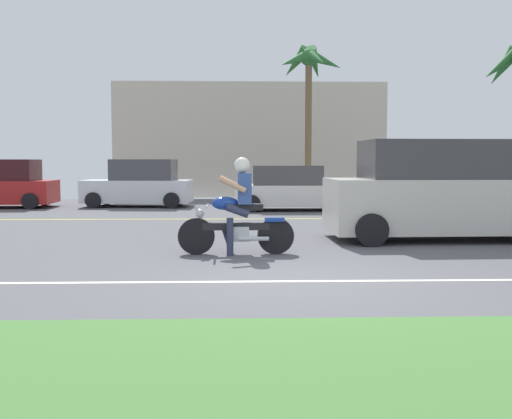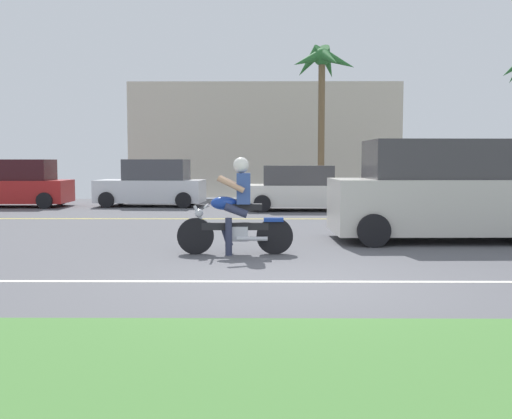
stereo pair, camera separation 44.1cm
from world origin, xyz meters
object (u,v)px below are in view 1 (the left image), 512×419
parked_car_3 (445,185)px  palm_tree_1 (309,72)px  motorcyclist (237,214)px  suv_nearby (440,192)px  parked_car_1 (140,185)px  parked_car_2 (292,189)px

parked_car_3 → palm_tree_1: size_ratio=0.74×
motorcyclist → parked_car_3: size_ratio=0.46×
palm_tree_1 → parked_car_3: bearing=-19.8°
parked_car_3 → suv_nearby: bearing=-109.8°
parked_car_3 → parked_car_1: bearing=177.2°
suv_nearby → motorcyclist: bearing=-156.0°
suv_nearby → parked_car_1: 12.23m
parked_car_2 → palm_tree_1: size_ratio=0.66×
parked_car_1 → parked_car_3: (10.96, -0.54, 0.00)m
motorcyclist → suv_nearby: bearing=24.0°
parked_car_2 → palm_tree_1: (0.90, 2.93, 4.29)m
parked_car_1 → parked_car_3: bearing=-2.8°
suv_nearby → palm_tree_1: size_ratio=0.79×
parked_car_2 → suv_nearby: bearing=-72.7°
parked_car_2 → parked_car_3: bearing=12.4°
motorcyclist → palm_tree_1: palm_tree_1 is taller
suv_nearby → parked_car_2: (-2.39, 7.69, -0.30)m
suv_nearby → parked_car_1: bearing=129.3°
suv_nearby → parked_car_2: bearing=107.3°
suv_nearby → parked_car_2: suv_nearby is taller
motorcyclist → palm_tree_1: size_ratio=0.34×
suv_nearby → parked_car_3: suv_nearby is taller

